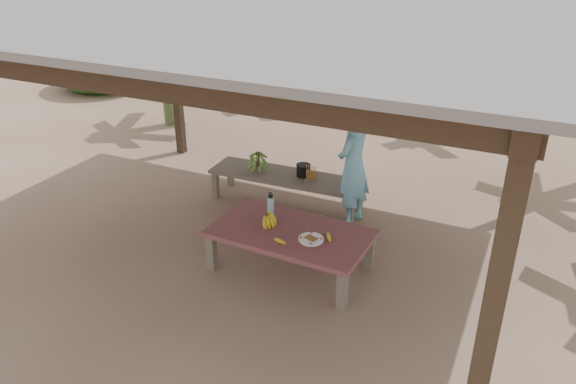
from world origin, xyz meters
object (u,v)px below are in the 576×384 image
at_px(work_table, 291,236).
at_px(plate, 311,239).
at_px(ripe_banana_bunch, 266,218).
at_px(cooking_pot, 303,170).
at_px(bench, 286,178).
at_px(water_flask, 271,205).
at_px(woman, 353,165).

relative_size(work_table, plate, 6.49).
distance_m(work_table, ripe_banana_bunch, 0.36).
relative_size(plate, cooking_pot, 1.45).
xyz_separation_m(work_table, cooking_pot, (-0.54, 1.57, 0.10)).
xyz_separation_m(bench, cooking_pot, (0.23, 0.07, 0.14)).
bearing_deg(cooking_pot, water_flask, -83.63).
height_order(work_table, woman, woman).
xyz_separation_m(bench, woman, (1.03, -0.14, 0.45)).
bearing_deg(cooking_pot, ripe_banana_bunch, -82.38).
bearing_deg(plate, bench, 123.71).
distance_m(work_table, plate, 0.32).
height_order(bench, woman, woman).
bearing_deg(water_flask, bench, 107.14).
bearing_deg(woman, plate, 8.38).
distance_m(work_table, bench, 1.68).
bearing_deg(ripe_banana_bunch, cooking_pot, 97.62).
xyz_separation_m(work_table, woman, (0.26, 1.35, 0.41)).
height_order(work_table, bench, work_table).
relative_size(work_table, ripe_banana_bunch, 7.39).
distance_m(bench, water_flask, 1.30).
bearing_deg(bench, woman, -9.85).
bearing_deg(woman, bench, -90.64).
xyz_separation_m(plate, water_flask, (-0.69, 0.37, 0.10)).
relative_size(work_table, bench, 0.83).
bearing_deg(woman, water_flask, -23.99).
xyz_separation_m(bench, water_flask, (0.38, -1.23, 0.23)).
height_order(water_flask, woman, woman).
distance_m(work_table, cooking_pot, 1.66).
relative_size(bench, cooking_pot, 11.42).
bearing_deg(bench, plate, -58.45).
xyz_separation_m(bench, plate, (1.07, -1.60, 0.12)).
height_order(ripe_banana_bunch, woman, woman).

